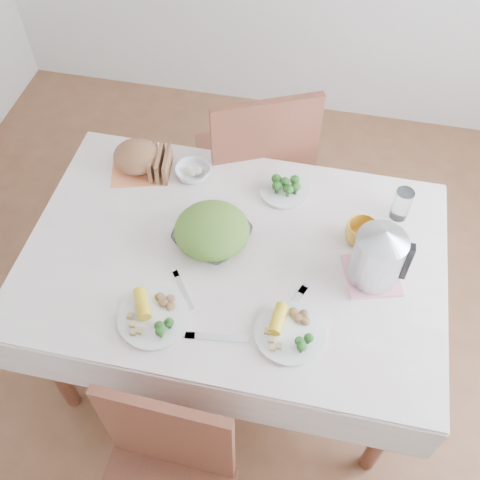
% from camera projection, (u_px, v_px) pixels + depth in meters
% --- Properties ---
extents(floor, '(3.60, 3.60, 0.00)m').
position_uv_depth(floor, '(235.00, 349.00, 2.62)').
color(floor, brown).
rests_on(floor, ground).
extents(dining_table, '(1.40, 0.90, 0.75)m').
position_uv_depth(dining_table, '(234.00, 308.00, 2.32)').
color(dining_table, brown).
rests_on(dining_table, floor).
extents(tablecloth, '(1.50, 1.00, 0.01)m').
position_uv_depth(tablecloth, '(233.00, 254.00, 2.02)').
color(tablecloth, white).
rests_on(tablecloth, dining_table).
extents(chair_far, '(0.62, 0.62, 1.04)m').
position_uv_depth(chair_far, '(252.00, 169.00, 2.68)').
color(chair_far, brown).
rests_on(chair_far, floor).
extents(salad_bowl, '(0.34, 0.34, 0.06)m').
position_uv_depth(salad_bowl, '(212.00, 236.00, 2.02)').
color(salad_bowl, white).
rests_on(salad_bowl, tablecloth).
extents(dinner_plate_left, '(0.27, 0.27, 0.02)m').
position_uv_depth(dinner_plate_left, '(154.00, 318.00, 1.84)').
color(dinner_plate_left, white).
rests_on(dinner_plate_left, tablecloth).
extents(dinner_plate_right, '(0.31, 0.31, 0.02)m').
position_uv_depth(dinner_plate_right, '(290.00, 333.00, 1.81)').
color(dinner_plate_right, white).
rests_on(dinner_plate_right, tablecloth).
extents(broccoli_plate, '(0.24, 0.24, 0.02)m').
position_uv_depth(broccoli_plate, '(284.00, 190.00, 2.19)').
color(broccoli_plate, beige).
rests_on(broccoli_plate, tablecloth).
extents(napkin, '(0.26, 0.26, 0.00)m').
position_uv_depth(napkin, '(139.00, 167.00, 2.27)').
color(napkin, '#FF8A52').
rests_on(napkin, tablecloth).
extents(bread_loaf, '(0.20, 0.19, 0.11)m').
position_uv_depth(bread_loaf, '(137.00, 157.00, 2.23)').
color(bread_loaf, brown).
rests_on(bread_loaf, napkin).
extents(fruit_bowl, '(0.18, 0.18, 0.04)m').
position_uv_depth(fruit_bowl, '(193.00, 172.00, 2.23)').
color(fruit_bowl, white).
rests_on(fruit_bowl, tablecloth).
extents(yellow_mug, '(0.15, 0.15, 0.09)m').
position_uv_depth(yellow_mug, '(361.00, 233.00, 2.01)').
color(yellow_mug, gold).
rests_on(yellow_mug, tablecloth).
extents(glass_tumbler, '(0.08, 0.08, 0.13)m').
position_uv_depth(glass_tumbler, '(402.00, 204.00, 2.07)').
color(glass_tumbler, white).
rests_on(glass_tumbler, tablecloth).
extents(pink_tray, '(0.23, 0.23, 0.01)m').
position_uv_depth(pink_tray, '(372.00, 275.00, 1.95)').
color(pink_tray, pink).
rests_on(pink_tray, tablecloth).
extents(electric_kettle, '(0.21, 0.21, 0.24)m').
position_uv_depth(electric_kettle, '(378.00, 256.00, 1.86)').
color(electric_kettle, '#B2B5BA').
rests_on(electric_kettle, pink_tray).
extents(fork_left, '(0.11, 0.15, 0.00)m').
position_uv_depth(fork_left, '(183.00, 290.00, 1.92)').
color(fork_left, silver).
rests_on(fork_left, tablecloth).
extents(fork_right, '(0.10, 0.20, 0.00)m').
position_uv_depth(fork_right, '(290.00, 308.00, 1.87)').
color(fork_right, silver).
rests_on(fork_right, tablecloth).
extents(knife, '(0.21, 0.05, 0.00)m').
position_uv_depth(knife, '(217.00, 337.00, 1.81)').
color(knife, silver).
rests_on(knife, tablecloth).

